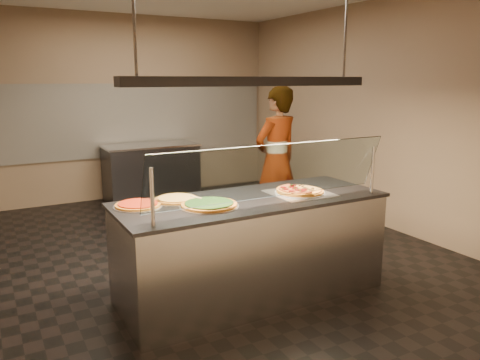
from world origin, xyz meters
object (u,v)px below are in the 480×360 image
half_pizza_sausage (309,189)px  pizza_spatula (203,198)px  sneeze_guard (273,172)px  prep_table (151,172)px  perforated_tray (300,193)px  pizza_spinach (209,204)px  half_pizza_pepperoni (290,191)px  pizza_cheese (176,199)px  heat_lamp_housing (252,81)px  worker (276,160)px  serving_counter (251,247)px  pizza_tomato (138,205)px

half_pizza_sausage → pizza_spatula: (-1.01, 0.19, 0.00)m
half_pizza_sausage → pizza_spatula: half_pizza_sausage is taller
sneeze_guard → half_pizza_sausage: size_ratio=4.94×
prep_table → perforated_tray: bearing=-87.7°
perforated_tray → pizza_spinach: pizza_spinach is taller
half_pizza_sausage → half_pizza_pepperoni: bearing=179.2°
sneeze_guard → pizza_cheese: sneeze_guard is taller
pizza_spatula → heat_lamp_housing: size_ratio=0.10×
sneeze_guard → half_pizza_sausage: (0.58, 0.28, -0.27)m
half_pizza_pepperoni → perforated_tray: bearing=-0.2°
perforated_tray → worker: 1.77m
pizza_spatula → worker: (1.69, 1.40, -0.02)m
half_pizza_sausage → pizza_cheese: half_pizza_sausage is taller
sneeze_guard → half_pizza_pepperoni: size_ratio=4.94×
pizza_spatula → prep_table: pizza_spatula is taller
heat_lamp_housing → pizza_cheese: bearing=158.5°
perforated_tray → pizza_spatula: bearing=168.4°
sneeze_guard → pizza_spatula: size_ratio=9.29×
half_pizza_sausage → prep_table: 3.94m
serving_counter → prep_table: same height
heat_lamp_housing → pizza_spatula: bearing=164.3°
serving_counter → pizza_cheese: bearing=158.5°
pizza_spinach → pizza_spatula: size_ratio=2.11×
pizza_cheese → prep_table: bearing=75.2°
pizza_spinach → worker: 2.34m
sneeze_guard → heat_lamp_housing: size_ratio=0.95×
sneeze_guard → half_pizza_sausage: sneeze_guard is taller
pizza_cheese → worker: size_ratio=0.21×
sneeze_guard → pizza_tomato: size_ratio=5.41×
half_pizza_pepperoni → worker: worker is taller
pizza_tomato → worker: bearing=30.2°
perforated_tray → half_pizza_pepperoni: bearing=179.8°
pizza_spatula → pizza_tomato: bearing=169.9°
pizza_spinach → pizza_cheese: pizza_spinach is taller
pizza_tomato → prep_table: pizza_tomato is taller
prep_table → pizza_spinach: bearing=-101.3°
sneeze_guard → heat_lamp_housing: heat_lamp_housing is taller
half_pizza_sausage → heat_lamp_housing: (-0.58, 0.07, 0.99)m
serving_counter → worker: (1.26, 1.52, 0.48)m
half_pizza_sausage → heat_lamp_housing: 1.15m
pizza_spatula → heat_lamp_housing: 1.09m
pizza_spinach → heat_lamp_housing: bearing=8.7°
half_pizza_pepperoni → pizza_tomato: bearing=168.2°
pizza_cheese → pizza_spatula: pizza_spatula is taller
half_pizza_pepperoni → half_pizza_sausage: bearing=-0.8°
pizza_spinach → prep_table: (0.78, 3.90, -0.48)m
pizza_spinach → pizza_cheese: bearing=118.2°
sneeze_guard → perforated_tray: 0.62m
half_pizza_sausage → pizza_cheese: size_ratio=1.11×
half_pizza_pepperoni → pizza_cheese: size_ratio=1.11×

